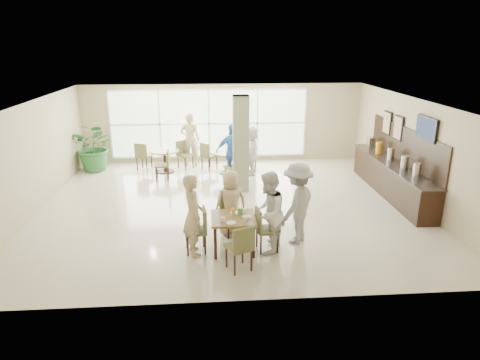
{
  "coord_description": "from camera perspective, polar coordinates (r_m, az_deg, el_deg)",
  "views": [
    {
      "loc": [
        -0.51,
        -10.8,
        4.25
      ],
      "look_at": [
        0.2,
        -1.2,
        1.1
      ],
      "focal_mm": 32.0,
      "sensor_mm": 36.0,
      "label": 1
    }
  ],
  "objects": [
    {
      "name": "potted_plant",
      "position": [
        15.27,
        -18.76,
        4.23
      ],
      "size": [
        1.96,
        1.96,
        1.68
      ],
      "primitive_type": "imported",
      "rotation": [
        0.0,
        0.0,
        -0.37
      ],
      "color": "#29662E",
      "rests_on": "ground"
    },
    {
      "name": "column",
      "position": [
        12.37,
        0.1,
        4.79
      ],
      "size": [
        0.45,
        0.45,
        2.8
      ],
      "primitive_type": "cube",
      "color": "#747F58",
      "rests_on": "ground"
    },
    {
      "name": "framed_art_a",
      "position": [
        13.23,
        20.35,
        6.53
      ],
      "size": [
        0.05,
        0.55,
        0.7
      ],
      "color": "black",
      "rests_on": "ground"
    },
    {
      "name": "tabletop_clutter",
      "position": [
        8.88,
        -0.46,
        -4.67
      ],
      "size": [
        0.65,
        0.74,
        0.21
      ],
      "color": "white",
      "rests_on": "main_table"
    },
    {
      "name": "chairs_table_right",
      "position": [
        14.24,
        -1.31,
        2.73
      ],
      "size": [
        1.93,
        2.06,
        0.95
      ],
      "color": "brown",
      "rests_on": "ground"
    },
    {
      "name": "ground",
      "position": [
        11.62,
        -1.42,
        -3.34
      ],
      "size": [
        10.0,
        10.0,
        0.0
      ],
      "primitive_type": "plane",
      "color": "beige",
      "rests_on": "ground"
    },
    {
      "name": "round_table_right",
      "position": [
        14.23,
        -1.55,
        3.21
      ],
      "size": [
        1.19,
        1.19,
        0.75
      ],
      "color": "brown",
      "rests_on": "ground"
    },
    {
      "name": "teen_left",
      "position": [
        8.8,
        -6.29,
        -4.65
      ],
      "size": [
        0.56,
        0.71,
        1.72
      ],
      "primitive_type": "imported",
      "rotation": [
        0.0,
        0.0,
        1.84
      ],
      "color": "tan",
      "rests_on": "ground"
    },
    {
      "name": "window_bank",
      "position": [
        15.53,
        -4.16,
        7.49
      ],
      "size": [
        7.0,
        0.04,
        7.0
      ],
      "color": "silver",
      "rests_on": "ground"
    },
    {
      "name": "adult_a",
      "position": [
        13.3,
        -1.03,
        3.62
      ],
      "size": [
        1.23,
        0.96,
        1.84
      ],
      "primitive_type": "imported",
      "rotation": [
        0.0,
        0.0,
        -0.36
      ],
      "color": "#4781D5",
      "rests_on": "ground"
    },
    {
      "name": "adult_b",
      "position": [
        14.13,
        1.5,
        3.99
      ],
      "size": [
        0.94,
        1.59,
        1.61
      ],
      "primitive_type": "imported",
      "rotation": [
        0.0,
        0.0,
        -1.78
      ],
      "color": "white",
      "rests_on": "ground"
    },
    {
      "name": "framed_art_b",
      "position": [
        13.94,
        19.03,
        7.22
      ],
      "size": [
        0.05,
        0.55,
        0.7
      ],
      "color": "black",
      "rests_on": "ground"
    },
    {
      "name": "chairs_main_table",
      "position": [
        9.01,
        -0.89,
        -6.67
      ],
      "size": [
        2.0,
        2.17,
        0.95
      ],
      "color": "brown",
      "rests_on": "ground"
    },
    {
      "name": "chairs_table_left",
      "position": [
        14.6,
        -10.12,
        2.84
      ],
      "size": [
        2.01,
        1.8,
        0.95
      ],
      "color": "brown",
      "rests_on": "ground"
    },
    {
      "name": "adult_standing",
      "position": [
        15.1,
        -6.68,
        5.34
      ],
      "size": [
        0.72,
        0.5,
        1.89
      ],
      "primitive_type": "imported",
      "rotation": [
        0.0,
        0.0,
        3.07
      ],
      "color": "tan",
      "rests_on": "ground"
    },
    {
      "name": "teen_right",
      "position": [
        8.85,
        3.77,
        -4.38
      ],
      "size": [
        0.91,
        1.02,
        1.74
      ],
      "primitive_type": "imported",
      "rotation": [
        0.0,
        0.0,
        -1.93
      ],
      "color": "white",
      "rests_on": "ground"
    },
    {
      "name": "main_table",
      "position": [
        8.97,
        -0.89,
        -5.54
      ],
      "size": [
        0.92,
        0.92,
        0.75
      ],
      "color": "brown",
      "rests_on": "ground"
    },
    {
      "name": "room_shell",
      "position": [
        11.11,
        -1.49,
        4.86
      ],
      "size": [
        10.0,
        10.0,
        10.0
      ],
      "color": "white",
      "rests_on": "ground"
    },
    {
      "name": "teen_far",
      "position": [
        9.67,
        -1.22,
        -3.05
      ],
      "size": [
        0.82,
        0.59,
        1.52
      ],
      "primitive_type": "imported",
      "rotation": [
        0.0,
        0.0,
        3.41
      ],
      "color": "tan",
      "rests_on": "ground"
    },
    {
      "name": "wall_tv",
      "position": [
        11.76,
        23.61,
        6.31
      ],
      "size": [
        0.06,
        1.0,
        0.58
      ],
      "color": "black",
      "rests_on": "ground"
    },
    {
      "name": "teen_standing",
      "position": [
        9.32,
        7.65,
        -3.09
      ],
      "size": [
        1.25,
        1.34,
        1.81
      ],
      "primitive_type": "imported",
      "rotation": [
        0.0,
        0.0,
        -2.23
      ],
      "color": "#9C9C9E",
      "rests_on": "ground"
    },
    {
      "name": "round_table_left",
      "position": [
        14.62,
        -10.02,
        3.18
      ],
      "size": [
        1.01,
        1.01,
        0.75
      ],
      "color": "brown",
      "rests_on": "ground"
    },
    {
      "name": "buffet_counter",
      "position": [
        12.99,
        19.61,
        0.5
      ],
      "size": [
        0.64,
        4.7,
        1.95
      ],
      "color": "black",
      "rests_on": "ground"
    }
  ]
}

